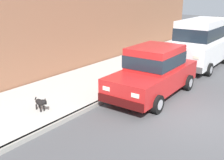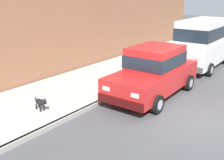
% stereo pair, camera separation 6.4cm
% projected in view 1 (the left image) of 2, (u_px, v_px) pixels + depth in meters
% --- Properties ---
extents(ground_plane, '(80.00, 80.00, 0.00)m').
position_uv_depth(ground_plane, '(197.00, 117.00, 8.84)').
color(ground_plane, '#4C4C4F').
extents(curb, '(0.16, 64.00, 0.14)m').
position_uv_depth(curb, '(117.00, 94.00, 10.64)').
color(curb, gray).
rests_on(curb, ground).
extents(sidewalk, '(3.60, 64.00, 0.14)m').
position_uv_depth(sidewalk, '(82.00, 85.00, 11.66)').
color(sidewalk, '#B7B5AD').
rests_on(sidewalk, ground).
extents(car_red_sedan, '(2.09, 4.63, 1.92)m').
position_uv_depth(car_red_sedan, '(154.00, 71.00, 10.44)').
color(car_red_sedan, red).
rests_on(car_red_sedan, ground).
extents(car_white_van, '(2.16, 4.91, 2.52)m').
position_uv_depth(car_white_van, '(202.00, 41.00, 14.42)').
color(car_white_van, white).
rests_on(car_white_van, ground).
extents(dog_black, '(0.75, 0.27, 0.49)m').
position_uv_depth(dog_black, '(41.00, 103.00, 8.89)').
color(dog_black, black).
rests_on(dog_black, sidewalk).
extents(building_facade, '(0.50, 20.00, 5.18)m').
position_uv_depth(building_facade, '(109.00, 15.00, 15.62)').
color(building_facade, '#8C5B42').
rests_on(building_facade, ground).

